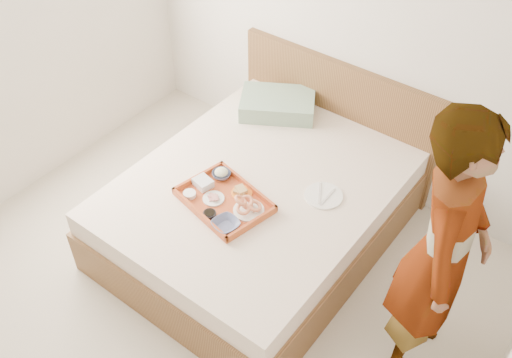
{
  "coord_description": "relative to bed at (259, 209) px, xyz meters",
  "views": [
    {
      "loc": [
        1.68,
        -1.23,
        3.14
      ],
      "look_at": [
        0.05,
        0.9,
        0.65
      ],
      "focal_mm": 40.79,
      "sensor_mm": 36.0,
      "label": 1
    }
  ],
  "objects": [
    {
      "name": "dinner_plate",
      "position": [
        0.42,
        0.14,
        0.27
      ],
      "size": [
        0.29,
        0.29,
        0.01
      ],
      "primitive_type": "cylinder",
      "rotation": [
        0.0,
        0.0,
        0.21
      ],
      "color": "white",
      "rests_on": "bed"
    },
    {
      "name": "bed",
      "position": [
        0.0,
        0.0,
        0.0
      ],
      "size": [
        1.65,
        2.0,
        0.53
      ],
      "primitive_type": "cube",
      "color": "brown",
      "rests_on": "ground"
    },
    {
      "name": "navy_bowl_big",
      "position": [
        0.09,
        -0.46,
        0.3
      ],
      "size": [
        0.19,
        0.19,
        0.04
      ],
      "primitive_type": "imported",
      "rotation": [
        0.0,
        0.0,
        -0.21
      ],
      "color": "navy",
      "rests_on": "tray"
    },
    {
      "name": "headboard",
      "position": [
        0.0,
        0.97,
        0.21
      ],
      "size": [
        1.65,
        0.06,
        0.95
      ],
      "primitive_type": "cube",
      "color": "brown",
      "rests_on": "ground"
    },
    {
      "name": "wall_back",
      "position": [
        0.0,
        1.0,
        1.04
      ],
      "size": [
        3.5,
        0.01,
        2.6
      ],
      "primitive_type": "cube",
      "color": "silver",
      "rests_on": "ground"
    },
    {
      "name": "cheese_round",
      "position": [
        -0.26,
        -0.39,
        0.29
      ],
      "size": [
        0.1,
        0.1,
        0.03
      ],
      "primitive_type": "cylinder",
      "rotation": [
        0.0,
        0.0,
        -0.21
      ],
      "color": "white",
      "rests_on": "tray"
    },
    {
      "name": "meat_plate",
      "position": [
        -0.12,
        -0.32,
        0.29
      ],
      "size": [
        0.17,
        0.17,
        0.01
      ],
      "primitive_type": "cylinder",
      "rotation": [
        0.0,
        0.0,
        -0.21
      ],
      "color": "white",
      "rests_on": "tray"
    },
    {
      "name": "prawn_plate",
      "position": [
        0.12,
        -0.27,
        0.29
      ],
      "size": [
        0.23,
        0.23,
        0.01
      ],
      "primitive_type": "cylinder",
      "rotation": [
        0.0,
        0.0,
        -0.21
      ],
      "color": "white",
      "rests_on": "tray"
    },
    {
      "name": "plastic_tub",
      "position": [
        -0.25,
        -0.27,
        0.31
      ],
      "size": [
        0.14,
        0.12,
        0.05
      ],
      "primitive_type": "cube",
      "rotation": [
        0.0,
        0.0,
        -0.21
      ],
      "color": "silver",
      "rests_on": "tray"
    },
    {
      "name": "bread_plate",
      "position": [
        -0.01,
        -0.17,
        0.29
      ],
      "size": [
        0.16,
        0.16,
        0.01
      ],
      "primitive_type": "cylinder",
      "rotation": [
        0.0,
        0.0,
        -0.21
      ],
      "color": "orange",
      "rests_on": "tray"
    },
    {
      "name": "salad_bowl",
      "position": [
        -0.21,
        -0.13,
        0.3
      ],
      "size": [
        0.15,
        0.15,
        0.04
      ],
      "primitive_type": "imported",
      "rotation": [
        0.0,
        0.0,
        -0.21
      ],
      "color": "navy",
      "rests_on": "tray"
    },
    {
      "name": "pillow",
      "position": [
        -0.36,
        0.7,
        0.33
      ],
      "size": [
        0.66,
        0.6,
        0.13
      ],
      "primitive_type": "cube",
      "rotation": [
        0.0,
        0.0,
        0.54
      ],
      "color": "#83A782",
      "rests_on": "bed"
    },
    {
      "name": "sauce_dish",
      "position": [
        -0.04,
        -0.45,
        0.3
      ],
      "size": [
        0.1,
        0.1,
        0.03
      ],
      "primitive_type": "cylinder",
      "rotation": [
        0.0,
        0.0,
        -0.21
      ],
      "color": "black",
      "rests_on": "tray"
    },
    {
      "name": "tray",
      "position": [
        -0.05,
        -0.3,
        0.29
      ],
      "size": [
        0.64,
        0.52,
        0.05
      ],
      "primitive_type": "cube",
      "rotation": [
        0.0,
        0.0,
        -0.21
      ],
      "color": "#BB5722",
      "rests_on": "bed"
    },
    {
      "name": "ground",
      "position": [
        0.0,
        -1.0,
        -0.27
      ],
      "size": [
        3.5,
        4.0,
        0.01
      ],
      "primitive_type": "cube",
      "color": "beige",
      "rests_on": "ground"
    },
    {
      "name": "person",
      "position": [
        1.28,
        -0.17,
        0.62
      ],
      "size": [
        0.55,
        0.72,
        1.77
      ],
      "primitive_type": "imported",
      "rotation": [
        0.0,
        0.0,
        1.79
      ],
      "color": "white",
      "rests_on": "ground"
    }
  ]
}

